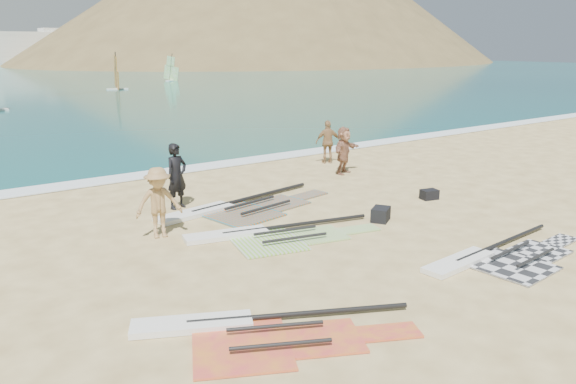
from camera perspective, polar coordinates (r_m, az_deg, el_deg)
ground at (r=13.37m, az=13.49°, el=-7.10°), size 300.00×300.00×0.00m
surf_line at (r=22.91m, az=-10.42°, el=2.19°), size 300.00×1.20×0.04m
headland_main at (r=167.32m, az=-1.64°, el=13.06°), size 143.00×143.00×45.00m
headland_minor at (r=196.73m, az=5.32°, el=13.25°), size 70.00×70.00×28.00m
rig_grey at (r=14.10m, az=20.58°, el=-6.29°), size 5.02×2.03×0.20m
rig_green at (r=14.70m, az=-1.95°, el=-4.45°), size 5.17×2.62×0.20m
rig_orange at (r=17.15m, az=-5.25°, el=-1.68°), size 6.03×2.80×0.20m
rig_red at (r=10.05m, az=-3.84°, el=-14.02°), size 4.72×3.42×0.20m
gear_bag_near at (r=16.22m, az=9.40°, el=-2.25°), size 0.76×0.71×0.39m
gear_bag_far at (r=18.83m, az=14.16°, el=-0.24°), size 0.60×0.49×0.32m
person_wetsuit at (r=17.39m, az=-11.23°, el=1.59°), size 0.84×0.67×2.02m
beachgoer_mid at (r=14.86m, az=-13.01°, el=-1.06°), size 1.31×0.90×1.86m
beachgoer_back at (r=23.81m, az=4.08°, el=5.10°), size 1.15×0.85×1.82m
beachgoer_right at (r=21.88m, az=5.69°, el=4.24°), size 1.79×1.14×1.84m
windsurfer_centre at (r=66.29m, az=-17.02°, el=10.95°), size 2.37×2.77×4.18m
windsurfer_right at (r=80.58m, az=-11.79°, el=11.78°), size 2.07×2.17×3.78m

